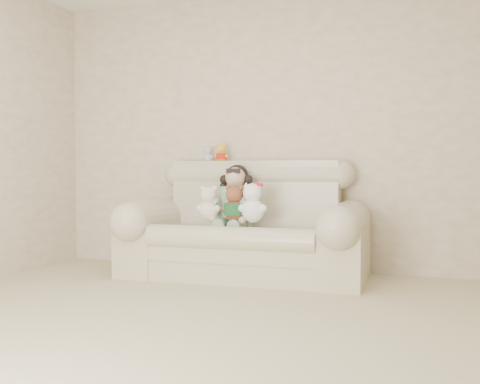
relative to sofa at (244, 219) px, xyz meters
name	(u,v)px	position (x,y,z in m)	size (l,w,h in m)	color
floor	(168,347)	(0.21, -2.00, -0.52)	(5.00, 5.00, 0.00)	tan
wall_back	(281,132)	(0.21, 0.50, 0.78)	(4.50, 4.50, 0.00)	beige
sofa	(244,219)	(0.00, 0.00, 0.00)	(2.10, 0.95, 1.03)	beige
seated_child	(236,196)	(-0.10, 0.08, 0.19)	(0.35, 0.42, 0.58)	#25693D
brown_teddy	(235,200)	(-0.04, -0.12, 0.17)	(0.24, 0.18, 0.37)	brown
white_cat	(253,198)	(0.13, -0.15, 0.18)	(0.26, 0.20, 0.40)	white
cream_teddy	(209,200)	(-0.28, -0.11, 0.16)	(0.23, 0.18, 0.36)	white
yellow_mini_bear	(222,151)	(-0.33, 0.34, 0.60)	(0.14, 0.10, 0.21)	yellow
grey_mini_plush	(208,153)	(-0.47, 0.37, 0.59)	(0.12, 0.09, 0.19)	silver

